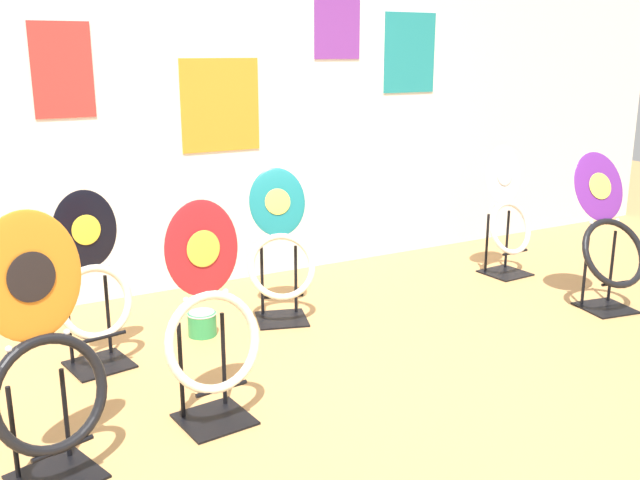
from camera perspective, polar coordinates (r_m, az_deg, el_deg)
The scene contains 9 objects.
ground_plane at distance 3.01m, azimuth 9.43°, elevation -15.00°, with size 14.00×14.00×0.00m, color #B7844C.
wall_back at distance 4.61m, azimuth -8.16°, elevation 12.43°, with size 8.00×0.07×2.60m.
toilet_seat_display_jazz_black at distance 3.55m, azimuth -17.70°, elevation -3.79°, with size 0.38×0.32×0.87m.
toilet_seat_display_purple_note at distance 4.50m, azimuth 22.09°, elevation 0.13°, with size 0.46×0.46×0.91m.
toilet_seat_display_crimson_swirl at distance 2.91m, azimuth -8.75°, elevation -6.82°, with size 0.43×0.31×0.93m.
toilet_seat_display_orange_sun at distance 2.66m, azimuth -21.28°, elevation -8.77°, with size 0.45×0.35×0.98m.
toilet_seat_display_teal_sax at distance 4.00m, azimuth -3.22°, elevation -0.68°, with size 0.43×0.40×0.85m.
toilet_seat_display_white_plain at distance 4.99m, azimuth 14.77°, elevation 1.80°, with size 0.38×0.29×0.87m.
paint_can at distance 3.91m, azimuth -9.41°, elevation -6.54°, with size 0.16×0.16×0.13m.
Camera 1 is at (-1.67, -2.01, 1.49)m, focal length 40.00 mm.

